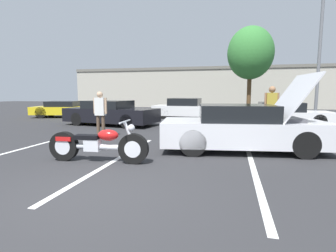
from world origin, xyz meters
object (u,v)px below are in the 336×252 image
object	(u,v)px
parked_car_mid_right_row	(187,109)
spectator_near_motorcycle	(271,106)
parked_car_left_row	(65,109)
parked_car_mid_left_row	(111,113)
show_car_hood_open	(243,128)
parked_car_right_row	(283,114)
tree_background	(250,53)
spectator_by_show_car	(100,110)
motorcycle	(98,145)
light_pole	(321,51)

from	to	relation	value
parked_car_mid_right_row	spectator_near_motorcycle	xyz separation A→B (m)	(4.23, -6.08, 0.51)
parked_car_left_row	parked_car_mid_left_row	size ratio (longest dim) A/B	0.91
show_car_hood_open	parked_car_left_row	bearing A→B (deg)	136.75
parked_car_mid_right_row	parked_car_right_row	bearing A→B (deg)	-22.49
tree_background	parked_car_left_row	size ratio (longest dim) A/B	1.50
parked_car_mid_left_row	parked_car_mid_right_row	bearing A→B (deg)	64.49
parked_car_left_row	spectator_by_show_car	world-z (taller)	spectator_by_show_car
motorcycle	spectator_near_motorcycle	bearing A→B (deg)	44.63
tree_background	spectator_near_motorcycle	world-z (taller)	tree_background
show_car_hood_open	spectator_near_motorcycle	size ratio (longest dim) A/B	2.49
parked_car_mid_left_row	spectator_near_motorcycle	size ratio (longest dim) A/B	2.61
parked_car_right_row	spectator_near_motorcycle	bearing A→B (deg)	-107.15
parked_car_mid_right_row	parked_car_mid_left_row	bearing A→B (deg)	-122.93
light_pole	parked_car_left_row	world-z (taller)	light_pole
tree_background	spectator_by_show_car	world-z (taller)	tree_background
show_car_hood_open	spectator_by_show_car	bearing A→B (deg)	159.61
parked_car_right_row	parked_car_left_row	bearing A→B (deg)	174.30
parked_car_left_row	spectator_near_motorcycle	bearing A→B (deg)	-35.64
motorcycle	show_car_hood_open	distance (m)	3.92
parked_car_right_row	parked_car_mid_right_row	size ratio (longest dim) A/B	1.04
motorcycle	parked_car_left_row	world-z (taller)	parked_car_left_row
parked_car_left_row	light_pole	bearing A→B (deg)	-7.22
light_pole	parked_car_left_row	distance (m)	16.20
parked_car_left_row	parked_car_mid_left_row	bearing A→B (deg)	-47.50
parked_car_left_row	tree_background	bearing A→B (deg)	12.67
spectator_by_show_car	tree_background	bearing A→B (deg)	65.35
spectator_near_motorcycle	spectator_by_show_car	xyz separation A→B (m)	(-6.04, -1.90, -0.14)
tree_background	parked_car_right_row	distance (m)	8.38
spectator_near_motorcycle	spectator_by_show_car	distance (m)	6.33
parked_car_mid_left_row	parked_car_left_row	bearing A→B (deg)	155.86
motorcycle	parked_car_left_row	size ratio (longest dim) A/B	0.55
light_pole	motorcycle	distance (m)	14.64
light_pole	show_car_hood_open	distance (m)	11.25
spectator_near_motorcycle	parked_car_mid_left_row	bearing A→B (deg)	167.66
parked_car_right_row	parked_car_mid_right_row	bearing A→B (deg)	154.90
motorcycle	parked_car_left_row	bearing A→B (deg)	124.33
show_car_hood_open	parked_car_mid_right_row	distance (m)	9.56
show_car_hood_open	parked_car_mid_left_row	world-z (taller)	show_car_hood_open
motorcycle	parked_car_mid_right_row	distance (m)	11.12
parked_car_mid_right_row	parked_car_left_row	bearing A→B (deg)	-169.24
light_pole	parked_car_left_row	bearing A→B (deg)	-173.14
motorcycle	spectator_by_show_car	bearing A→B (deg)	112.91
parked_car_right_row	parked_car_mid_left_row	distance (m)	8.67
parked_car_mid_right_row	show_car_hood_open	bearing A→B (deg)	-69.25
light_pole	parked_car_mid_left_row	xyz separation A→B (m)	(-10.83, -5.11, -3.40)
spectator_near_motorcycle	spectator_by_show_car	size ratio (longest dim) A/B	1.12
motorcycle	parked_car_mid_left_row	xyz separation A→B (m)	(-2.88, 6.64, 0.19)
light_pole	parked_car_mid_left_row	bearing A→B (deg)	-154.73
spectator_by_show_car	parked_car_mid_right_row	bearing A→B (deg)	77.22
parked_car_left_row	spectator_by_show_car	bearing A→B (deg)	-61.51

